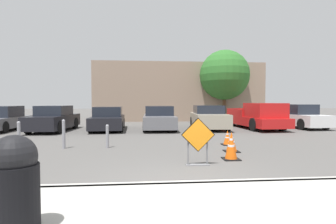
{
  "coord_description": "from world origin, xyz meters",
  "views": [
    {
      "loc": [
        -0.8,
        -5.0,
        1.71
      ],
      "look_at": [
        0.85,
        13.48,
        0.96
      ],
      "focal_mm": 28.0,
      "sensor_mm": 36.0,
      "label": 1
    }
  ],
  "objects_px": {
    "parked_car_nearest": "(3,119)",
    "bollard_nearest": "(107,135)",
    "parked_car_fifth": "(209,118)",
    "bollard_second": "(64,133)",
    "traffic_cone_nearest": "(231,146)",
    "bollard_third": "(19,134)",
    "traffic_cone_second": "(232,142)",
    "parked_car_third": "(108,119)",
    "parked_car_second": "(54,119)",
    "road_closed_sign": "(198,140)",
    "trash_bin": "(14,184)",
    "traffic_cone_third": "(227,138)",
    "parked_car_fourth": "(159,119)",
    "pickup_truck": "(258,117)",
    "parked_car_sixth": "(299,117)"
  },
  "relations": [
    {
      "from": "bollard_third",
      "to": "pickup_truck",
      "type": "bearing_deg",
      "value": 27.44
    },
    {
      "from": "traffic_cone_second",
      "to": "trash_bin",
      "type": "distance_m",
      "value": 7.03
    },
    {
      "from": "pickup_truck",
      "to": "parked_car_sixth",
      "type": "xyz_separation_m",
      "value": [
        3.04,
        0.52,
        -0.03
      ]
    },
    {
      "from": "traffic_cone_nearest",
      "to": "bollard_nearest",
      "type": "distance_m",
      "value": 4.53
    },
    {
      "from": "bollard_nearest",
      "to": "bollard_second",
      "type": "xyz_separation_m",
      "value": [
        -1.56,
        0.0,
        0.1
      ]
    },
    {
      "from": "parked_car_fourth",
      "to": "trash_bin",
      "type": "relative_size",
      "value": 3.58
    },
    {
      "from": "parked_car_third",
      "to": "bollard_third",
      "type": "relative_size",
      "value": 4.25
    },
    {
      "from": "parked_car_fourth",
      "to": "bollard_third",
      "type": "relative_size",
      "value": 4.2
    },
    {
      "from": "parked_car_second",
      "to": "bollard_nearest",
      "type": "distance_m",
      "value": 7.08
    },
    {
      "from": "parked_car_second",
      "to": "parked_car_nearest",
      "type": "bearing_deg",
      "value": -6.3
    },
    {
      "from": "bollard_third",
      "to": "traffic_cone_third",
      "type": "bearing_deg",
      "value": 1.75
    },
    {
      "from": "road_closed_sign",
      "to": "traffic_cone_third",
      "type": "distance_m",
      "value": 3.67
    },
    {
      "from": "parked_car_fifth",
      "to": "bollard_third",
      "type": "distance_m",
      "value": 10.44
    },
    {
      "from": "parked_car_nearest",
      "to": "parked_car_fourth",
      "type": "relative_size",
      "value": 1.05
    },
    {
      "from": "traffic_cone_nearest",
      "to": "traffic_cone_second",
      "type": "height_order",
      "value": "traffic_cone_nearest"
    },
    {
      "from": "parked_car_nearest",
      "to": "parked_car_fifth",
      "type": "xyz_separation_m",
      "value": [
        12.27,
        -0.3,
        0.04
      ]
    },
    {
      "from": "parked_car_second",
      "to": "parked_car_fourth",
      "type": "xyz_separation_m",
      "value": [
        6.14,
        0.17,
        -0.02
      ]
    },
    {
      "from": "parked_car_nearest",
      "to": "bollard_nearest",
      "type": "bearing_deg",
      "value": 137.1
    },
    {
      "from": "traffic_cone_nearest",
      "to": "bollard_nearest",
      "type": "bearing_deg",
      "value": 149.62
    },
    {
      "from": "parked_car_fourth",
      "to": "bollard_third",
      "type": "bearing_deg",
      "value": 49.89
    },
    {
      "from": "parked_car_third",
      "to": "bollard_nearest",
      "type": "height_order",
      "value": "parked_car_third"
    },
    {
      "from": "traffic_cone_nearest",
      "to": "parked_car_third",
      "type": "relative_size",
      "value": 0.19
    },
    {
      "from": "parked_car_nearest",
      "to": "parked_car_second",
      "type": "bearing_deg",
      "value": 170.14
    },
    {
      "from": "traffic_cone_third",
      "to": "parked_car_third",
      "type": "distance_m",
      "value": 8.03
    },
    {
      "from": "pickup_truck",
      "to": "bollard_second",
      "type": "xyz_separation_m",
      "value": [
        -9.97,
        -5.99,
        -0.17
      ]
    },
    {
      "from": "traffic_cone_nearest",
      "to": "trash_bin",
      "type": "relative_size",
      "value": 0.69
    },
    {
      "from": "traffic_cone_second",
      "to": "parked_car_third",
      "type": "height_order",
      "value": "parked_car_third"
    },
    {
      "from": "parked_car_nearest",
      "to": "parked_car_second",
      "type": "relative_size",
      "value": 1.01
    },
    {
      "from": "parked_car_second",
      "to": "bollard_nearest",
      "type": "xyz_separation_m",
      "value": [
        3.88,
        -5.91,
        -0.22
      ]
    },
    {
      "from": "parked_car_sixth",
      "to": "bollard_second",
      "type": "distance_m",
      "value": 14.55
    },
    {
      "from": "road_closed_sign",
      "to": "trash_bin",
      "type": "height_order",
      "value": "trash_bin"
    },
    {
      "from": "parked_car_fifth",
      "to": "pickup_truck",
      "type": "relative_size",
      "value": 0.8
    },
    {
      "from": "bollard_third",
      "to": "bollard_second",
      "type": "bearing_deg",
      "value": 0.0
    },
    {
      "from": "parked_car_third",
      "to": "road_closed_sign",
      "type": "bearing_deg",
      "value": 109.19
    },
    {
      "from": "road_closed_sign",
      "to": "parked_car_second",
      "type": "xyz_separation_m",
      "value": [
        -6.67,
        8.83,
        -0.01
      ]
    },
    {
      "from": "road_closed_sign",
      "to": "bollard_third",
      "type": "bearing_deg",
      "value": 153.7
    },
    {
      "from": "parked_car_second",
      "to": "traffic_cone_third",
      "type": "bearing_deg",
      "value": 149.73
    },
    {
      "from": "traffic_cone_third",
      "to": "parked_car_fourth",
      "type": "height_order",
      "value": "parked_car_fourth"
    },
    {
      "from": "traffic_cone_nearest",
      "to": "trash_bin",
      "type": "distance_m",
      "value": 5.89
    },
    {
      "from": "traffic_cone_third",
      "to": "traffic_cone_second",
      "type": "bearing_deg",
      "value": -102.34
    },
    {
      "from": "parked_car_third",
      "to": "bollard_third",
      "type": "xyz_separation_m",
      "value": [
        -2.3,
        -6.14,
        -0.11
      ]
    },
    {
      "from": "bollard_nearest",
      "to": "bollard_third",
      "type": "distance_m",
      "value": 3.12
    },
    {
      "from": "parked_car_fifth",
      "to": "bollard_nearest",
      "type": "distance_m",
      "value": 8.13
    },
    {
      "from": "parked_car_fifth",
      "to": "bollard_second",
      "type": "bearing_deg",
      "value": 45.6
    },
    {
      "from": "road_closed_sign",
      "to": "bollard_third",
      "type": "relative_size",
      "value": 1.27
    },
    {
      "from": "bollard_second",
      "to": "bollard_third",
      "type": "relative_size",
      "value": 1.06
    },
    {
      "from": "parked_car_nearest",
      "to": "bollard_third",
      "type": "distance_m",
      "value": 7.5
    },
    {
      "from": "road_closed_sign",
      "to": "bollard_second",
      "type": "height_order",
      "value": "road_closed_sign"
    },
    {
      "from": "bollard_third",
      "to": "traffic_cone_nearest",
      "type": "bearing_deg",
      "value": -18.07
    },
    {
      "from": "traffic_cone_third",
      "to": "bollard_nearest",
      "type": "bearing_deg",
      "value": -177.08
    }
  ]
}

